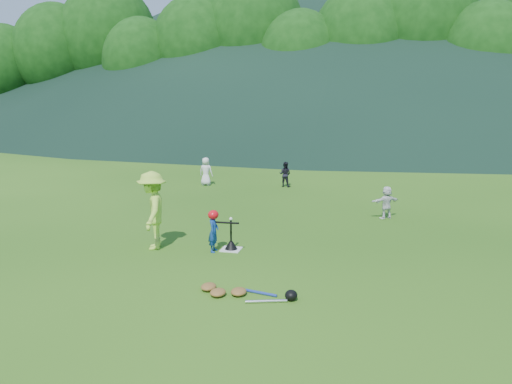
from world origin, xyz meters
TOP-DOWN VIEW (x-y plane):
  - ground at (0.00, 0.00)m, footprint 120.00×120.00m
  - home_plate at (0.00, 0.00)m, footprint 0.45×0.45m
  - baseball at (0.00, 0.00)m, footprint 0.08×0.08m
  - batter_child at (-0.35, -0.22)m, footprint 0.24×0.36m
  - adult_coach at (-1.80, -0.29)m, footprint 1.01×1.32m
  - fielder_a at (-3.38, 8.05)m, footprint 0.57×0.40m
  - fielder_b at (-0.24, 8.46)m, footprint 0.54×0.45m
  - fielder_d at (3.55, 3.96)m, footprint 0.89×0.73m
  - batting_tee at (0.00, 0.00)m, footprint 0.30×0.30m
  - batter_gear at (-0.32, -0.22)m, footprint 0.73×0.26m
  - equipment_pile at (0.88, -2.57)m, footprint 1.80×0.62m
  - outfield_fence at (0.00, 28.00)m, footprint 70.07×0.08m
  - tree_line at (0.20, 33.83)m, footprint 70.04×11.40m
  - distant_hills at (-7.63, 81.81)m, footprint 155.00×140.00m

SIDE VIEW (x-z plane):
  - ground at x=0.00m, z-range 0.00..0.00m
  - home_plate at x=0.00m, z-range 0.00..0.02m
  - equipment_pile at x=0.88m, z-range -0.03..0.16m
  - batting_tee at x=0.00m, z-range -0.21..0.47m
  - batter_child at x=-0.35m, z-range 0.00..0.95m
  - fielder_d at x=3.55m, z-range 0.00..0.95m
  - fielder_b at x=-0.24m, z-range 0.00..0.99m
  - fielder_a at x=-3.38m, z-range 0.00..1.12m
  - outfield_fence at x=0.00m, z-range 0.03..1.36m
  - baseball at x=0.00m, z-range 0.70..0.78m
  - batter_gear at x=-0.32m, z-range 0.70..1.00m
  - adult_coach at x=-1.80m, z-range 0.00..1.81m
  - tree_line at x=0.20m, z-range 0.80..15.62m
  - distant_hills at x=-7.63m, z-range -1.02..30.98m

